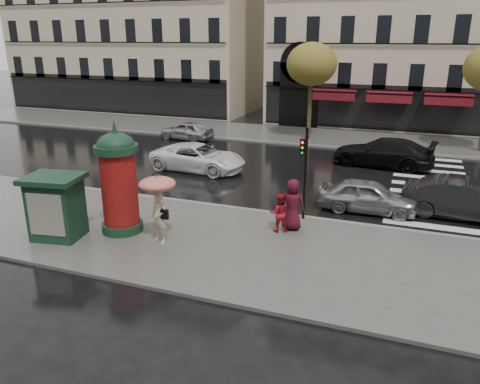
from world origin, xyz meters
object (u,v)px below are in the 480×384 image
at_px(man_burgundy, 292,205).
at_px(morris_column, 119,179).
at_px(car_darkgrey, 465,199).
at_px(car_white, 198,158).
at_px(car_black, 383,152).
at_px(newsstand, 56,206).
at_px(car_silver, 368,196).
at_px(traffic_light, 305,165).
at_px(woman_umbrella, 158,199).
at_px(car_far_silver, 187,131).
at_px(woman_red, 279,213).

relative_size(man_burgundy, morris_column, 0.46).
xyz_separation_m(car_darkgrey, car_white, (-13.05, 2.64, -0.07)).
distance_m(car_darkgrey, car_black, 8.00).
height_order(man_burgundy, newsstand, newsstand).
bearing_deg(car_silver, morris_column, 122.79).
height_order(car_darkgrey, car_white, car_darkgrey).
bearing_deg(car_darkgrey, newsstand, 123.08).
xyz_separation_m(morris_column, traffic_light, (5.98, 3.48, 0.22)).
bearing_deg(woman_umbrella, car_darkgrey, 32.86).
height_order(car_black, car_far_silver, car_black).
bearing_deg(man_burgundy, woman_umbrella, 32.53).
distance_m(woman_umbrella, newsstand, 3.73).
relative_size(morris_column, car_far_silver, 1.07).
bearing_deg(car_far_silver, car_silver, 60.15).
height_order(morris_column, car_black, morris_column).
bearing_deg(car_black, newsstand, -27.56).
bearing_deg(car_black, woman_red, -6.97).
height_order(woman_umbrella, car_silver, woman_umbrella).
xyz_separation_m(newsstand, car_far_silver, (-3.51, 17.06, -0.64)).
height_order(morris_column, car_white, morris_column).
distance_m(woman_red, newsstand, 7.94).
distance_m(woman_red, morris_column, 5.92).
relative_size(newsstand, car_darkgrey, 0.48).
distance_m(morris_column, newsstand, 2.35).
bearing_deg(car_darkgrey, woman_umbrella, 127.43).
distance_m(morris_column, car_darkgrey, 13.53).
bearing_deg(car_silver, woman_umbrella, 131.63).
height_order(morris_column, car_far_silver, morris_column).
bearing_deg(car_white, car_far_silver, 34.74).
xyz_separation_m(woman_umbrella, morris_column, (-1.82, 0.40, 0.39)).
relative_size(newsstand, car_white, 0.44).
height_order(traffic_light, car_silver, traffic_light).
bearing_deg(newsstand, morris_column, 36.42).
xyz_separation_m(man_burgundy, newsstand, (-7.62, -3.65, 0.21)).
height_order(woman_red, car_silver, woman_red).
bearing_deg(woman_red, car_darkgrey, -172.29).
relative_size(traffic_light, car_far_silver, 0.94).
height_order(car_white, car_far_silver, car_white).
bearing_deg(car_white, morris_column, -169.44).
relative_size(man_burgundy, car_white, 0.37).
xyz_separation_m(car_darkgrey, car_black, (-3.72, 7.08, 0.01)).
bearing_deg(woman_red, newsstand, -0.65).
relative_size(morris_column, car_silver, 1.03).
bearing_deg(traffic_light, car_silver, 42.16).
bearing_deg(woman_umbrella, car_white, 107.49).
bearing_deg(woman_red, man_burgundy, -161.43).
bearing_deg(car_darkgrey, car_far_silver, 65.50).
bearing_deg(traffic_light, woman_umbrella, -136.96).
bearing_deg(car_far_silver, traffic_light, 49.66).
relative_size(woman_umbrella, traffic_light, 0.67).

